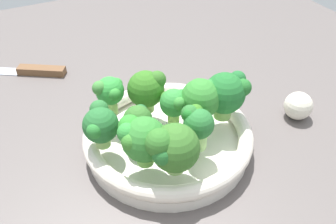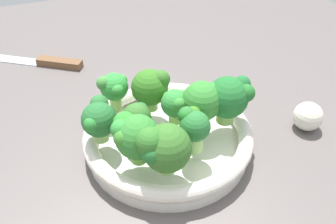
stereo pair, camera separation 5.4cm
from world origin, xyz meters
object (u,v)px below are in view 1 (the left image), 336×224
at_px(broccoli_floret_1, 141,138).
at_px(broccoli_floret_6, 138,120).
at_px(broccoli_floret_5, 110,92).
at_px(broccoli_floret_8, 226,93).
at_px(broccoli_floret_4, 172,148).
at_px(bowl, 168,138).
at_px(knife, 19,70).
at_px(broccoli_floret_7, 174,103).
at_px(broccoli_floret_0, 202,97).
at_px(broccoli_floret_3, 148,88).
at_px(garlic_bulb, 298,106).
at_px(broccoli_floret_9, 197,123).
at_px(broccoli_floret_2, 100,125).

bearing_deg(broccoli_floret_1, broccoli_floret_6, 71.49).
xyz_separation_m(broccoli_floret_5, broccoli_floret_8, (0.15, -0.09, 0.00)).
bearing_deg(broccoli_floret_6, broccoli_floret_4, -81.98).
bearing_deg(broccoli_floret_4, bowl, 66.63).
relative_size(broccoli_floret_1, knife, 0.30).
distance_m(broccoli_floret_6, broccoli_floret_7, 0.06).
height_order(broccoli_floret_1, broccoli_floret_8, broccoli_floret_8).
bearing_deg(broccoli_floret_0, broccoli_floret_7, 158.35).
bearing_deg(broccoli_floret_3, broccoli_floret_6, -127.87).
bearing_deg(knife, garlic_bulb, -42.13).
relative_size(broccoli_floret_1, broccoli_floret_7, 1.27).
xyz_separation_m(broccoli_floret_3, broccoli_floret_9, (0.02, -0.11, 0.00)).
distance_m(bowl, knife, 0.38).
relative_size(broccoli_floret_5, garlic_bulb, 1.33).
bearing_deg(garlic_bulb, broccoli_floret_3, 160.29).
bearing_deg(broccoli_floret_7, broccoli_floret_8, -16.75).
bearing_deg(bowl, broccoli_floret_8, -8.86).
distance_m(broccoli_floret_0, broccoli_floret_2, 0.15).
relative_size(broccoli_floret_0, broccoli_floret_3, 1.06).
distance_m(broccoli_floret_2, broccoli_floret_4, 0.11).
xyz_separation_m(broccoli_floret_2, broccoli_floret_6, (0.05, -0.01, -0.01)).
bearing_deg(broccoli_floret_3, broccoli_floret_5, 163.80).
xyz_separation_m(broccoli_floret_3, broccoli_floret_5, (-0.06, 0.02, 0.00)).
relative_size(broccoli_floret_3, broccoli_floret_5, 1.08).
distance_m(broccoli_floret_2, garlic_bulb, 0.34).
xyz_separation_m(broccoli_floret_2, broccoli_floret_8, (0.19, -0.02, 0.01)).
xyz_separation_m(broccoli_floret_4, broccoli_floret_8, (0.13, 0.07, 0.00)).
height_order(broccoli_floret_2, broccoli_floret_5, broccoli_floret_5).
distance_m(broccoli_floret_3, broccoli_floret_9, 0.11).
relative_size(broccoli_floret_2, broccoli_floret_5, 0.98).
height_order(broccoli_floret_8, broccoli_floret_9, broccoli_floret_8).
relative_size(broccoli_floret_3, broccoli_floret_4, 0.94).
height_order(broccoli_floret_5, broccoli_floret_6, broccoli_floret_5).
relative_size(broccoli_floret_2, broccoli_floret_8, 0.83).
distance_m(broccoli_floret_2, broccoli_floret_7, 0.11).
bearing_deg(broccoli_floret_7, garlic_bulb, -10.32).
height_order(broccoli_floret_4, broccoli_floret_7, broccoli_floret_4).
relative_size(broccoli_floret_6, broccoli_floret_7, 0.90).
height_order(broccoli_floret_1, knife, broccoli_floret_1).
relative_size(broccoli_floret_7, broccoli_floret_8, 0.75).
bearing_deg(broccoli_floret_5, broccoli_floret_9, -56.58).
relative_size(bowl, broccoli_floret_0, 3.53).
bearing_deg(broccoli_floret_9, bowl, 109.07).
bearing_deg(knife, broccoli_floret_0, -56.67).
height_order(broccoli_floret_6, broccoli_floret_9, broccoli_floret_9).
bearing_deg(broccoli_floret_9, broccoli_floret_3, 102.71).
distance_m(broccoli_floret_4, broccoli_floret_5, 0.15).
height_order(bowl, broccoli_floret_4, broccoli_floret_4).
height_order(broccoli_floret_0, broccoli_floret_7, broccoli_floret_0).
xyz_separation_m(broccoli_floret_5, knife, (-0.11, 0.26, -0.08)).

